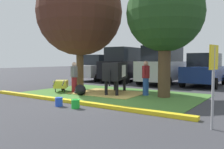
# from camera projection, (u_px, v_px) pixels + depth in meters

# --- Properties ---
(ground_plane) EXTENTS (80.00, 80.00, 0.00)m
(ground_plane) POSITION_uv_depth(u_px,v_px,m) (95.00, 101.00, 9.15)
(ground_plane) COLOR #38383D
(grass_island) EXTENTS (8.11, 5.04, 0.02)m
(grass_island) POSITION_uv_depth(u_px,v_px,m) (111.00, 94.00, 10.95)
(grass_island) COLOR #477A33
(grass_island) RESTS_ON ground
(curb_yellow) EXTENTS (9.31, 0.24, 0.12)m
(curb_yellow) POSITION_uv_depth(u_px,v_px,m) (70.00, 101.00, 8.75)
(curb_yellow) COLOR yellow
(curb_yellow) RESTS_ON ground
(hay_bedding) EXTENTS (3.28, 2.51, 0.04)m
(hay_bedding) POSITION_uv_depth(u_px,v_px,m) (108.00, 93.00, 11.23)
(hay_bedding) COLOR tan
(hay_bedding) RESTS_ON ground
(shade_tree_left) EXTENTS (4.54, 4.54, 6.40)m
(shade_tree_left) POSITION_uv_depth(u_px,v_px,m) (80.00, 13.00, 12.47)
(shade_tree_left) COLOR brown
(shade_tree_left) RESTS_ON ground
(shade_tree_right) EXTENTS (3.26, 3.26, 5.21)m
(shade_tree_right) POSITION_uv_depth(u_px,v_px,m) (165.00, 14.00, 9.83)
(shade_tree_right) COLOR #4C3823
(shade_tree_right) RESTS_ON ground
(cow_holstein) EXTENTS (1.51, 3.02, 1.53)m
(cow_holstein) POSITION_uv_depth(u_px,v_px,m) (116.00, 71.00, 11.27)
(cow_holstein) COLOR black
(cow_holstein) RESTS_ON ground
(calf_lying) EXTENTS (1.22, 1.08, 0.48)m
(calf_lying) POSITION_uv_depth(u_px,v_px,m) (80.00, 90.00, 10.82)
(calf_lying) COLOR black
(calf_lying) RESTS_ON ground
(person_handler) EXTENTS (0.38, 0.42, 1.51)m
(person_handler) POSITION_uv_depth(u_px,v_px,m) (74.00, 76.00, 11.45)
(person_handler) COLOR maroon
(person_handler) RESTS_ON ground
(person_visitor_near) EXTENTS (0.34, 0.53, 1.57)m
(person_visitor_near) POSITION_uv_depth(u_px,v_px,m) (146.00, 77.00, 10.50)
(person_visitor_near) COLOR #23478C
(person_visitor_near) RESTS_ON ground
(wheelbarrow) EXTENTS (1.25, 1.45, 0.63)m
(wheelbarrow) POSITION_uv_depth(u_px,v_px,m) (61.00, 84.00, 11.79)
(wheelbarrow) COLOR gold
(wheelbarrow) RESTS_ON ground
(parking_sign) EXTENTS (0.11, 0.44, 1.94)m
(parking_sign) POSITION_uv_depth(u_px,v_px,m) (213.00, 70.00, 5.32)
(parking_sign) COLOR #99999E
(parking_sign) RESTS_ON ground
(bucket_blue) EXTENTS (0.28, 0.28, 0.31)m
(bucket_blue) POSITION_uv_depth(u_px,v_px,m) (59.00, 102.00, 8.11)
(bucket_blue) COLOR blue
(bucket_blue) RESTS_ON ground
(bucket_green) EXTENTS (0.30, 0.30, 0.30)m
(bucket_green) POSITION_uv_depth(u_px,v_px,m) (76.00, 104.00, 7.75)
(bucket_green) COLOR green
(bucket_green) RESTS_ON ground
(sedan_silver) EXTENTS (2.03, 4.40, 2.02)m
(sedan_silver) POSITION_uv_depth(u_px,v_px,m) (100.00, 68.00, 18.77)
(sedan_silver) COLOR silver
(sedan_silver) RESTS_ON ground
(suv_black) EXTENTS (2.13, 4.60, 2.52)m
(suv_black) POSITION_uv_depth(u_px,v_px,m) (126.00, 65.00, 17.50)
(suv_black) COLOR black
(suv_black) RESTS_ON ground
(suv_dark_grey) EXTENTS (2.13, 4.60, 2.52)m
(suv_dark_grey) POSITION_uv_depth(u_px,v_px,m) (163.00, 65.00, 15.53)
(suv_dark_grey) COLOR silver
(suv_dark_grey) RESTS_ON ground
(hatchback_white) EXTENTS (2.03, 4.40, 2.02)m
(hatchback_white) POSITION_uv_depth(u_px,v_px,m) (204.00, 70.00, 14.48)
(hatchback_white) COLOR navy
(hatchback_white) RESTS_ON ground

